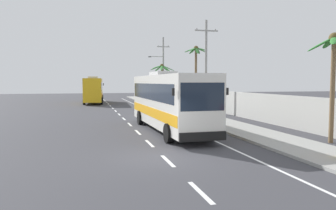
{
  "coord_description": "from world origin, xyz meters",
  "views": [
    {
      "loc": [
        -3.22,
        -13.22,
        3.23
      ],
      "look_at": [
        2.04,
        7.47,
        1.7
      ],
      "focal_mm": 34.91,
      "sensor_mm": 36.0,
      "label": 1
    }
  ],
  "objects": [
    {
      "name": "palm_third",
      "position": [
        7.89,
        34.22,
        4.46
      ],
      "size": [
        3.65,
        3.66,
        5.88
      ],
      "color": "brown",
      "rests_on": "ground"
    },
    {
      "name": "boundary_wall",
      "position": [
        10.6,
        14.0,
        1.14
      ],
      "size": [
        0.24,
        60.0,
        2.27
      ],
      "primitive_type": "cube",
      "color": "#B2B2AD",
      "rests_on": "ground"
    },
    {
      "name": "coach_bus_foreground",
      "position": [
        2.07,
        7.49,
        2.04
      ],
      "size": [
        3.1,
        12.14,
        3.92
      ],
      "color": "silver",
      "rests_on": "ground"
    },
    {
      "name": "lane_markings",
      "position": [
        2.27,
        14.31,
        0.0
      ],
      "size": [
        3.75,
        71.0,
        0.01
      ],
      "color": "white",
      "rests_on": "ground"
    },
    {
      "name": "palm_nearest",
      "position": [
        9.34,
        1.18,
        4.31
      ],
      "size": [
        2.6,
        2.73,
        5.77
      ],
      "color": "brown",
      "rests_on": "ground"
    },
    {
      "name": "utility_pole_mid",
      "position": [
        8.55,
        17.65,
        4.9
      ],
      "size": [
        2.44,
        0.24,
        9.33
      ],
      "color": "#9E9E99",
      "rests_on": "ground"
    },
    {
      "name": "ground_plane",
      "position": [
        0.0,
        0.0,
        0.0
      ],
      "size": [
        160.0,
        160.0,
        0.0
      ],
      "primitive_type": "plane",
      "color": "#3A3A3F"
    },
    {
      "name": "motorcycle_beside_bus",
      "position": [
        4.29,
        15.79,
        0.64
      ],
      "size": [
        0.56,
        1.96,
        1.56
      ],
      "color": "black",
      "rests_on": "ground"
    },
    {
      "name": "pedestrian_midwalk",
      "position": [
        6.81,
        17.73,
        1.01
      ],
      "size": [
        0.36,
        0.36,
        1.67
      ],
      "rotation": [
        0.0,
        0.0,
        5.77
      ],
      "color": "gold",
      "rests_on": "sidewalk_kerb"
    },
    {
      "name": "coach_bus_far_lane",
      "position": [
        -1.98,
        37.03,
        2.06
      ],
      "size": [
        3.39,
        11.11,
        3.97
      ],
      "color": "gold",
      "rests_on": "ground"
    },
    {
      "name": "utility_pole_far",
      "position": [
        8.59,
        36.56,
        5.33
      ],
      "size": [
        3.38,
        0.24,
        10.11
      ],
      "color": "#9E9E99",
      "rests_on": "ground"
    },
    {
      "name": "sidewalk_kerb",
      "position": [
        6.8,
        10.0,
        0.07
      ],
      "size": [
        3.2,
        90.0,
        0.14
      ],
      "primitive_type": "cube",
      "color": "#999993",
      "rests_on": "ground"
    },
    {
      "name": "palm_second",
      "position": [
        9.5,
        23.42,
        5.4
      ],
      "size": [
        2.71,
        2.71,
        7.43
      ],
      "color": "brown",
      "rests_on": "ground"
    }
  ]
}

